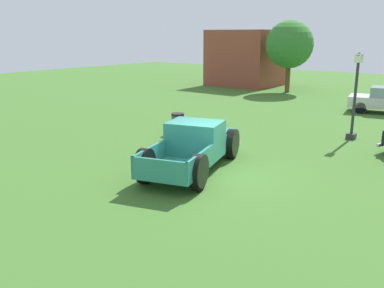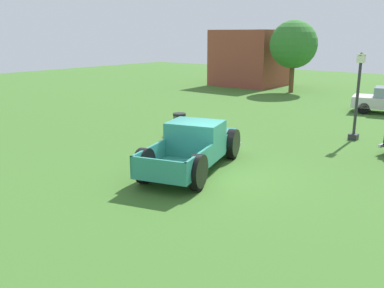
{
  "view_description": "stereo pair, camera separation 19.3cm",
  "coord_description": "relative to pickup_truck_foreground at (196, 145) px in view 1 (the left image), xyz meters",
  "views": [
    {
      "loc": [
        7.47,
        -10.68,
        4.44
      ],
      "look_at": [
        -0.87,
        -0.08,
        0.9
      ],
      "focal_mm": 39.45,
      "sensor_mm": 36.0,
      "label": 1
    },
    {
      "loc": [
        7.62,
        -10.56,
        4.44
      ],
      "look_at": [
        -0.87,
        -0.08,
        0.9
      ],
      "focal_mm": 39.45,
      "sensor_mm": 36.0,
      "label": 2
    }
  ],
  "objects": [
    {
      "name": "pickup_truck_foreground",
      "position": [
        0.0,
        0.0,
        0.0
      ],
      "size": [
        3.31,
        5.53,
        1.6
      ],
      "color": "#2D8475",
      "rests_on": "ground_plane"
    },
    {
      "name": "brick_pavilion",
      "position": [
        -11.07,
        21.63,
        1.61
      ],
      "size": [
        5.57,
        5.31,
        4.74
      ],
      "color": "brown",
      "rests_on": "ground_plane"
    },
    {
      "name": "trash_can",
      "position": [
        -3.66,
        3.38,
        -0.28
      ],
      "size": [
        0.59,
        0.59,
        0.95
      ],
      "color": "#4C4C51",
      "rests_on": "ground_plane"
    },
    {
      "name": "ground_plane",
      "position": [
        0.98,
        -0.28,
        -0.76
      ],
      "size": [
        80.0,
        80.0,
        0.0
      ],
      "primitive_type": "plane",
      "color": "#3D6B28"
    },
    {
      "name": "lamp_post_near",
      "position": [
        2.89,
        7.27,
        1.18
      ],
      "size": [
        0.36,
        0.36,
        3.7
      ],
      "color": "#2D2D33",
      "rests_on": "ground_plane"
    },
    {
      "name": "oak_tree_west",
      "position": [
        -6.03,
        19.42,
        2.86
      ],
      "size": [
        3.59,
        3.59,
        5.44
      ],
      "color": "brown",
      "rests_on": "ground_plane"
    }
  ]
}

